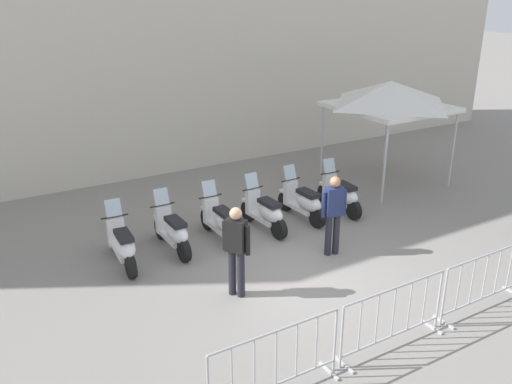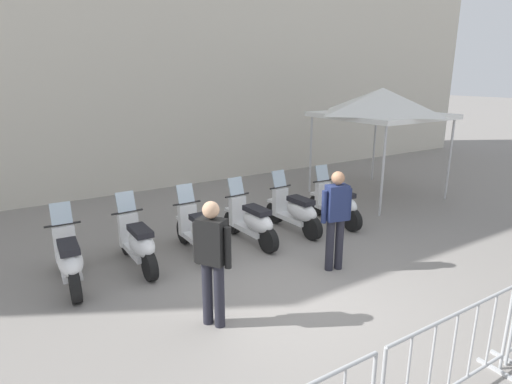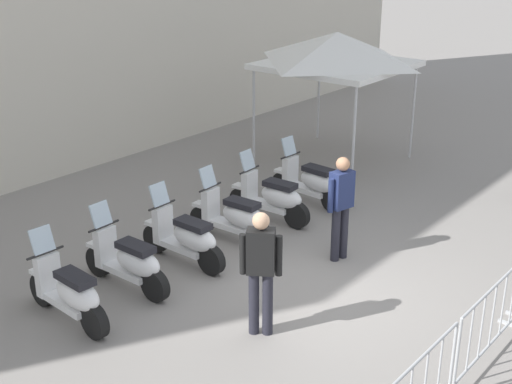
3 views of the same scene
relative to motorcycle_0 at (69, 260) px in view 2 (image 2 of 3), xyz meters
name	(u,v)px [view 2 (image 2 of 3)]	position (x,y,z in m)	size (l,w,h in m)	color
ground_plane	(295,298)	(2.75, -2.20, -0.45)	(120.00, 120.00, 0.00)	gray
motorcycle_0	(69,260)	(0.00, 0.00, 0.00)	(0.56, 1.73, 1.24)	black
motorcycle_1	(138,243)	(1.12, 0.08, 0.00)	(0.56, 1.72, 1.24)	black
motorcycle_2	(199,232)	(2.23, 0.00, 0.00)	(0.56, 1.72, 1.24)	black
motorcycle_3	(252,222)	(3.34, -0.05, 0.00)	(0.56, 1.72, 1.24)	black
motorcycle_4	(295,212)	(4.46, -0.01, 0.00)	(0.56, 1.72, 1.24)	black
motorcycle_5	(337,204)	(5.56, -0.10, 0.00)	(0.56, 1.73, 1.24)	black
barrier_segment_1	(452,360)	(2.72, -4.73, 0.07)	(2.05, 0.47, 1.07)	#B2B5B7
officer_mid_plaza	(336,215)	(3.91, -1.79, 0.53)	(0.54, 0.30, 1.73)	#23232D
officer_by_barriers	(212,257)	(1.40, -2.16, 0.53)	(0.38, 0.48, 1.73)	#23232D
canopy_tent	(382,103)	(8.10, 1.03, 2.06)	(2.86, 2.86, 2.91)	silver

